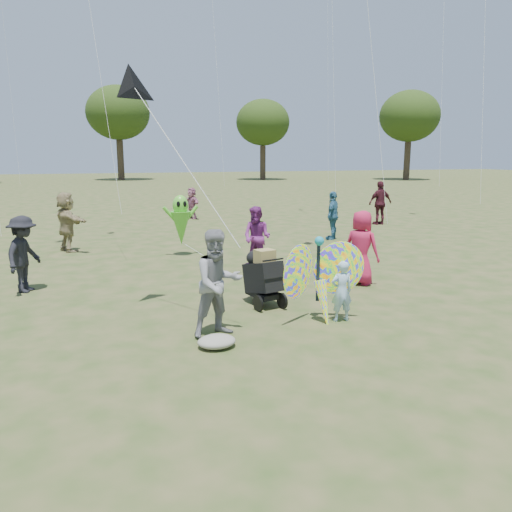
{
  "coord_description": "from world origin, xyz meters",
  "views": [
    {
      "loc": [
        -3.07,
        -6.54,
        2.82
      ],
      "look_at": [
        -0.2,
        1.5,
        1.1
      ],
      "focal_mm": 35.0,
      "sensor_mm": 36.0,
      "label": 1
    }
  ],
  "objects_px": {
    "crowd_b": "(24,254)",
    "crowd_h": "(380,203)",
    "crowd_a": "(361,248)",
    "child_girl": "(342,291)",
    "jogging_stroller": "(263,273)",
    "crowd_c": "(333,215)",
    "alien_kite": "(181,222)",
    "crowd_d": "(67,222)",
    "butterfly_kite": "(320,280)",
    "crowd_j": "(192,203)",
    "adult_man": "(218,283)",
    "crowd_e": "(257,237)"
  },
  "relations": [
    {
      "from": "crowd_b",
      "to": "crowd_h",
      "type": "bearing_deg",
      "value": -38.0
    },
    {
      "from": "crowd_b",
      "to": "crowd_h",
      "type": "xyz_separation_m",
      "value": [
        12.93,
        6.49,
        0.1
      ]
    },
    {
      "from": "crowd_a",
      "to": "crowd_b",
      "type": "bearing_deg",
      "value": 41.81
    },
    {
      "from": "child_girl",
      "to": "jogging_stroller",
      "type": "height_order",
      "value": "jogging_stroller"
    },
    {
      "from": "crowd_c",
      "to": "crowd_h",
      "type": "xyz_separation_m",
      "value": [
        3.63,
        2.65,
        0.08
      ]
    },
    {
      "from": "crowd_c",
      "to": "jogging_stroller",
      "type": "relative_size",
      "value": 1.49
    },
    {
      "from": "jogging_stroller",
      "to": "alien_kite",
      "type": "xyz_separation_m",
      "value": [
        -0.53,
        5.25,
        0.36
      ]
    },
    {
      "from": "alien_kite",
      "to": "crowd_d",
      "type": "bearing_deg",
      "value": 149.42
    },
    {
      "from": "crowd_b",
      "to": "butterfly_kite",
      "type": "relative_size",
      "value": 0.93
    },
    {
      "from": "crowd_a",
      "to": "jogging_stroller",
      "type": "bearing_deg",
      "value": 72.09
    },
    {
      "from": "child_girl",
      "to": "jogging_stroller",
      "type": "relative_size",
      "value": 0.97
    },
    {
      "from": "alien_kite",
      "to": "crowd_a",
      "type": "bearing_deg",
      "value": -55.37
    },
    {
      "from": "crowd_j",
      "to": "butterfly_kite",
      "type": "distance_m",
      "value": 14.97
    },
    {
      "from": "child_girl",
      "to": "butterfly_kite",
      "type": "bearing_deg",
      "value": -9.55
    },
    {
      "from": "crowd_b",
      "to": "jogging_stroller",
      "type": "distance_m",
      "value": 5.06
    },
    {
      "from": "crowd_b",
      "to": "adult_man",
      "type": "bearing_deg",
      "value": -115.82
    },
    {
      "from": "crowd_j",
      "to": "jogging_stroller",
      "type": "height_order",
      "value": "crowd_j"
    },
    {
      "from": "adult_man",
      "to": "jogging_stroller",
      "type": "relative_size",
      "value": 1.55
    },
    {
      "from": "crowd_a",
      "to": "crowd_b",
      "type": "xyz_separation_m",
      "value": [
        -6.97,
        1.8,
        -0.02
      ]
    },
    {
      "from": "alien_kite",
      "to": "crowd_c",
      "type": "bearing_deg",
      "value": 11.66
    },
    {
      "from": "jogging_stroller",
      "to": "butterfly_kite",
      "type": "xyz_separation_m",
      "value": [
        0.56,
        -1.29,
        0.12
      ]
    },
    {
      "from": "crowd_j",
      "to": "alien_kite",
      "type": "bearing_deg",
      "value": -36.43
    },
    {
      "from": "crowd_b",
      "to": "crowd_e",
      "type": "distance_m",
      "value": 5.39
    },
    {
      "from": "crowd_a",
      "to": "crowd_e",
      "type": "relative_size",
      "value": 1.05
    },
    {
      "from": "crowd_e",
      "to": "crowd_j",
      "type": "relative_size",
      "value": 1.11
    },
    {
      "from": "adult_man",
      "to": "crowd_h",
      "type": "relative_size",
      "value": 0.95
    },
    {
      "from": "child_girl",
      "to": "crowd_a",
      "type": "height_order",
      "value": "crowd_a"
    },
    {
      "from": "crowd_j",
      "to": "crowd_c",
      "type": "bearing_deg",
      "value": 2.4
    },
    {
      "from": "child_girl",
      "to": "crowd_a",
      "type": "relative_size",
      "value": 0.65
    },
    {
      "from": "crowd_a",
      "to": "crowd_h",
      "type": "relative_size",
      "value": 0.92
    },
    {
      "from": "crowd_c",
      "to": "alien_kite",
      "type": "xyz_separation_m",
      "value": [
        -5.45,
        -1.12,
        0.15
      ]
    },
    {
      "from": "crowd_c",
      "to": "crowd_j",
      "type": "distance_m",
      "value": 7.97
    },
    {
      "from": "child_girl",
      "to": "crowd_d",
      "type": "height_order",
      "value": "crowd_d"
    },
    {
      "from": "crowd_c",
      "to": "crowd_j",
      "type": "height_order",
      "value": "crowd_c"
    },
    {
      "from": "crowd_h",
      "to": "alien_kite",
      "type": "relative_size",
      "value": 1.04
    },
    {
      "from": "child_girl",
      "to": "crowd_c",
      "type": "bearing_deg",
      "value": -111.97
    },
    {
      "from": "butterfly_kite",
      "to": "alien_kite",
      "type": "relative_size",
      "value": 1.0
    },
    {
      "from": "crowd_h",
      "to": "crowd_e",
      "type": "bearing_deg",
      "value": 36.99
    },
    {
      "from": "butterfly_kite",
      "to": "crowd_b",
      "type": "bearing_deg",
      "value": 142.23
    },
    {
      "from": "child_girl",
      "to": "crowd_j",
      "type": "relative_size",
      "value": 0.75
    },
    {
      "from": "crowd_e",
      "to": "crowd_c",
      "type": "bearing_deg",
      "value": 88.08
    },
    {
      "from": "crowd_c",
      "to": "alien_kite",
      "type": "relative_size",
      "value": 0.94
    },
    {
      "from": "crowd_a",
      "to": "crowd_c",
      "type": "xyz_separation_m",
      "value": [
        2.33,
        5.64,
        -0.0
      ]
    },
    {
      "from": "crowd_b",
      "to": "crowd_j",
      "type": "xyz_separation_m",
      "value": [
        6.01,
        11.1,
        -0.1
      ]
    },
    {
      "from": "adult_man",
      "to": "crowd_b",
      "type": "relative_size",
      "value": 1.06
    },
    {
      "from": "adult_man",
      "to": "crowd_j",
      "type": "height_order",
      "value": "adult_man"
    },
    {
      "from": "crowd_c",
      "to": "crowd_e",
      "type": "height_order",
      "value": "crowd_c"
    },
    {
      "from": "crowd_h",
      "to": "jogging_stroller",
      "type": "height_order",
      "value": "crowd_h"
    },
    {
      "from": "child_girl",
      "to": "adult_man",
      "type": "distance_m",
      "value": 2.21
    },
    {
      "from": "crowd_a",
      "to": "crowd_d",
      "type": "distance_m",
      "value": 8.85
    }
  ]
}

